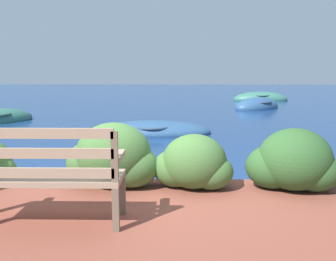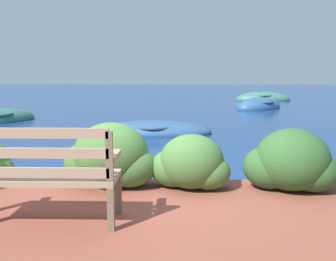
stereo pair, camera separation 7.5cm
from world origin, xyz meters
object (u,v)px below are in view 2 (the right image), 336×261
(park_bench, at_px, (43,173))
(rowboat_outer, at_px, (263,99))
(rowboat_far, at_px, (259,107))
(mooring_buoy, at_px, (88,146))
(rowboat_nearest, at_px, (153,132))

(park_bench, height_order, rowboat_outer, park_bench)
(rowboat_far, distance_m, mooring_buoy, 10.01)
(park_bench, xyz_separation_m, rowboat_nearest, (0.60, 6.28, -0.65))
(rowboat_nearest, bearing_deg, mooring_buoy, 54.34)
(rowboat_nearest, relative_size, rowboat_far, 1.18)
(rowboat_outer, distance_m, mooring_buoy, 14.48)
(park_bench, distance_m, mooring_buoy, 4.47)
(rowboat_far, distance_m, rowboat_outer, 4.63)
(rowboat_far, height_order, mooring_buoy, rowboat_far)
(rowboat_far, height_order, rowboat_outer, rowboat_far)
(rowboat_outer, bearing_deg, mooring_buoy, 63.67)
(rowboat_far, relative_size, rowboat_outer, 0.88)
(rowboat_outer, xyz_separation_m, mooring_buoy, (-6.54, -12.92, -0.01))
(rowboat_far, xyz_separation_m, mooring_buoy, (-5.38, -8.44, -0.01))
(park_bench, distance_m, rowboat_nearest, 6.35)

